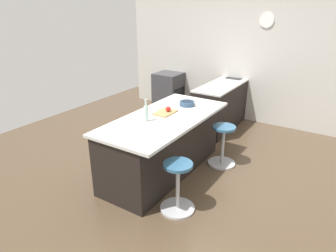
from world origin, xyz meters
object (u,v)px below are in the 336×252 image
kitchen_island (163,144)px  stool_by_window (223,147)px  oven_range (169,91)px  water_bottle (146,113)px  cutting_board (165,112)px  fruit_bowl (187,103)px  stool_middle (178,188)px  apple_red (168,109)px

kitchen_island → stool_by_window: size_ratio=3.31×
oven_range → water_bottle: size_ratio=2.82×
cutting_board → kitchen_island: bearing=15.0°
kitchen_island → water_bottle: 0.65m
kitchen_island → cutting_board: (-0.12, -0.03, 0.46)m
oven_range → stool_by_window: bearing=49.7°
stool_by_window → cutting_board: 1.10m
water_bottle → fruit_bowl: water_bottle is taller
stool_middle → cutting_board: size_ratio=1.84×
water_bottle → cutting_board: bearing=174.8°
stool_by_window → cutting_board: (0.57, -0.72, 0.61)m
stool_by_window → apple_red: bearing=-52.4°
kitchen_island → cutting_board: cutting_board is taller
stool_middle → kitchen_island: bearing=-135.3°
stool_middle → apple_red: (-0.86, -0.69, 0.66)m
kitchen_island → apple_red: bearing=-178.7°
stool_middle → cutting_board: (-0.82, -0.72, 0.61)m
stool_middle → water_bottle: bearing=-117.8°
stool_middle → water_bottle: 1.12m
kitchen_island → apple_red: apple_red is taller
oven_range → fruit_bowl: (1.98, 1.62, 0.51)m
stool_by_window → water_bottle: size_ratio=2.12×
cutting_board → fruit_bowl: 0.50m
oven_range → cutting_board: size_ratio=2.45×
apple_red → water_bottle: (0.46, -0.07, 0.06)m
stool_by_window → apple_red: apple_red is taller
kitchen_island → stool_middle: kitchen_island is taller
stool_by_window → apple_red: 1.09m
stool_middle → water_bottle: (-0.40, -0.76, 0.72)m
oven_range → water_bottle: water_bottle is taller
cutting_board → apple_red: (-0.04, 0.03, 0.05)m
fruit_bowl → cutting_board: bearing=-11.5°
stool_by_window → cutting_board: size_ratio=1.84×
kitchen_island → water_bottle: water_bottle is taller
apple_red → water_bottle: size_ratio=0.25×
kitchen_island → stool_middle: 0.99m
apple_red → fruit_bowl: bearing=171.3°
stool_by_window → fruit_bowl: bearing=-82.3°
water_bottle → fruit_bowl: (-0.90, 0.14, -0.08)m
apple_red → fruit_bowl: size_ratio=0.33×
stool_middle → apple_red: size_ratio=8.36×
oven_range → fruit_bowl: fruit_bowl is taller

